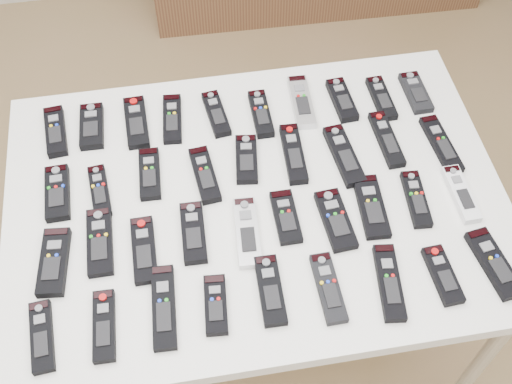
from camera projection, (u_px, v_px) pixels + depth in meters
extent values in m
plane|color=olive|center=(251.00, 344.00, 2.20)|extent=(4.00, 4.00, 0.00)
cube|color=white|center=(256.00, 201.00, 1.63)|extent=(1.25, 0.88, 0.04)
cylinder|color=beige|center=(479.00, 364.00, 1.78)|extent=(0.04, 0.04, 0.74)
cylinder|color=beige|center=(68.00, 198.00, 2.11)|extent=(0.04, 0.04, 0.74)
cylinder|color=beige|center=(399.00, 154.00, 2.21)|extent=(0.04, 0.04, 0.74)
cube|color=black|center=(56.00, 132.00, 1.72)|extent=(0.06, 0.17, 0.02)
cube|color=black|center=(92.00, 126.00, 1.73)|extent=(0.06, 0.15, 0.02)
cube|color=black|center=(136.00, 122.00, 1.74)|extent=(0.06, 0.18, 0.02)
cube|color=black|center=(172.00, 119.00, 1.75)|extent=(0.06, 0.17, 0.02)
cube|color=black|center=(216.00, 114.00, 1.76)|extent=(0.06, 0.16, 0.02)
cube|color=black|center=(261.00, 114.00, 1.76)|extent=(0.05, 0.16, 0.02)
cube|color=#B7B7BC|center=(301.00, 102.00, 1.78)|extent=(0.06, 0.19, 0.02)
cube|color=black|center=(342.00, 100.00, 1.79)|extent=(0.06, 0.15, 0.02)
cube|color=black|center=(381.00, 98.00, 1.79)|extent=(0.05, 0.16, 0.02)
cube|color=black|center=(416.00, 93.00, 1.80)|extent=(0.06, 0.15, 0.02)
cube|color=black|center=(57.00, 193.00, 1.60)|extent=(0.06, 0.16, 0.02)
cube|color=black|center=(100.00, 191.00, 1.61)|extent=(0.06, 0.15, 0.02)
cube|color=black|center=(150.00, 174.00, 1.64)|extent=(0.06, 0.16, 0.02)
cube|color=black|center=(205.00, 175.00, 1.63)|extent=(0.07, 0.17, 0.02)
cube|color=black|center=(246.00, 159.00, 1.66)|extent=(0.07, 0.16, 0.02)
cube|color=black|center=(293.00, 154.00, 1.67)|extent=(0.06, 0.19, 0.02)
cube|color=black|center=(344.00, 156.00, 1.67)|extent=(0.07, 0.20, 0.02)
cube|color=black|center=(386.00, 139.00, 1.70)|extent=(0.05, 0.19, 0.02)
cube|color=black|center=(441.00, 144.00, 1.70)|extent=(0.06, 0.19, 0.02)
cube|color=black|center=(54.00, 262.00, 1.49)|extent=(0.08, 0.18, 0.02)
cube|color=black|center=(100.00, 242.00, 1.52)|extent=(0.06, 0.18, 0.02)
cube|color=black|center=(144.00, 250.00, 1.51)|extent=(0.05, 0.18, 0.02)
cube|color=black|center=(193.00, 233.00, 1.53)|extent=(0.06, 0.17, 0.02)
cube|color=#B7B7BC|center=(247.00, 232.00, 1.54)|extent=(0.07, 0.19, 0.02)
cube|color=black|center=(286.00, 217.00, 1.56)|extent=(0.06, 0.15, 0.02)
cube|color=black|center=(336.00, 220.00, 1.56)|extent=(0.07, 0.17, 0.02)
cube|color=black|center=(371.00, 207.00, 1.58)|extent=(0.07, 0.18, 0.02)
cube|color=black|center=(416.00, 199.00, 1.59)|extent=(0.06, 0.17, 0.02)
cube|color=silver|center=(461.00, 194.00, 1.60)|extent=(0.05, 0.17, 0.02)
cube|color=black|center=(42.00, 336.00, 1.38)|extent=(0.06, 0.17, 0.02)
cube|color=black|center=(104.00, 326.00, 1.40)|extent=(0.05, 0.17, 0.02)
cube|color=black|center=(164.00, 307.00, 1.42)|extent=(0.06, 0.20, 0.02)
cube|color=black|center=(216.00, 305.00, 1.42)|extent=(0.06, 0.14, 0.02)
cube|color=black|center=(270.00, 290.00, 1.44)|extent=(0.06, 0.17, 0.02)
cube|color=black|center=(328.00, 288.00, 1.45)|extent=(0.05, 0.17, 0.02)
cube|color=black|center=(389.00, 282.00, 1.46)|extent=(0.07, 0.19, 0.02)
cube|color=black|center=(443.00, 275.00, 1.47)|extent=(0.06, 0.15, 0.02)
cube|color=black|center=(494.00, 263.00, 1.48)|extent=(0.08, 0.19, 0.02)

